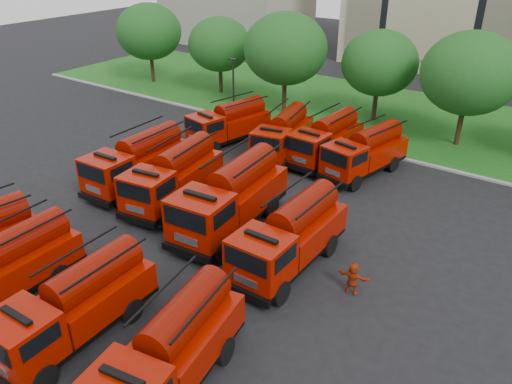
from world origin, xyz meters
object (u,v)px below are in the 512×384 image
fire_truck_5 (174,176)px  firefighter_5 (351,293)px  fire_truck_9 (283,134)px  fire_truck_3 (170,352)px  fire_truck_10 (326,139)px  fire_truck_11 (365,152)px  fire_truck_4 (138,161)px  fire_truck_7 (290,236)px  fire_truck_8 (230,123)px  firefighter_3 (173,371)px  firefighter_4 (162,228)px  fire_truck_1 (4,268)px  fire_truck_6 (231,197)px  fire_truck_2 (76,304)px

fire_truck_5 → firefighter_5: (11.75, -1.67, -1.61)m
fire_truck_5 → firefighter_5: bearing=-16.4°
fire_truck_9 → fire_truck_3: bearing=-79.5°
fire_truck_10 → fire_truck_11: bearing=-6.6°
fire_truck_11 → firefighter_5: size_ratio=4.50×
fire_truck_4 → fire_truck_9: (4.52, 8.89, -0.11)m
fire_truck_7 → firefighter_5: 3.60m
fire_truck_8 → fire_truck_3: bearing=-45.1°
fire_truck_3 → fire_truck_9: (-7.56, 18.75, -0.02)m
fire_truck_4 → fire_truck_8: 8.65m
fire_truck_8 → fire_truck_10: fire_truck_10 is taller
fire_truck_10 → firefighter_3: size_ratio=3.57×
fire_truck_5 → firefighter_4: 3.35m
fire_truck_1 → fire_truck_9: fire_truck_9 is taller
fire_truck_6 → fire_truck_7: size_ratio=1.14×
fire_truck_6 → fire_truck_7: 4.34m
firefighter_3 → firefighter_4: (-7.10, 6.62, 0.00)m
fire_truck_1 → fire_truck_9: 19.33m
fire_truck_5 → firefighter_4: (1.43, -2.57, -1.61)m
fire_truck_7 → fire_truck_5: bearing=170.2°
firefighter_3 → fire_truck_8: bearing=-75.9°
fire_truck_7 → firefighter_3: bearing=-89.9°
fire_truck_11 → fire_truck_7: bearing=-71.4°
fire_truck_4 → fire_truck_5: size_ratio=0.98×
fire_truck_2 → fire_truck_7: 9.35m
fire_truck_4 → fire_truck_8: (0.12, 8.65, -0.13)m
fire_truck_6 → fire_truck_3: bearing=-68.5°
firefighter_4 → fire_truck_8: bearing=-39.9°
fire_truck_11 → firefighter_4: (-5.77, -12.12, -1.48)m
fire_truck_2 → fire_truck_10: bearing=88.6°
fire_truck_1 → fire_truck_7: bearing=44.0°
fire_truck_1 → fire_truck_11: (7.06, 19.72, -0.01)m
fire_truck_10 → firefighter_4: size_ratio=3.47×
fire_truck_6 → fire_truck_9: bearing=102.0°
fire_truck_6 → fire_truck_9: 9.96m
fire_truck_9 → fire_truck_11: (5.81, 0.43, -0.01)m
fire_truck_7 → firefighter_4: size_ratio=3.62×
fire_truck_6 → firefighter_3: (4.21, -8.80, -1.77)m
fire_truck_1 → fire_truck_3: 8.83m
fire_truck_9 → firefighter_3: fire_truck_9 is taller
firefighter_4 → fire_truck_3: bearing=165.7°
firefighter_4 → fire_truck_6: bearing=-114.1°
fire_truck_4 → firefighter_5: bearing=-9.5°
fire_truck_3 → fire_truck_8: size_ratio=1.02×
fire_truck_11 → firefighter_3: fire_truck_11 is taller
fire_truck_2 → firefighter_3: 4.41m
fire_truck_8 → fire_truck_9: (4.40, 0.24, 0.02)m
fire_truck_1 → fire_truck_5: fire_truck_5 is taller
fire_truck_6 → fire_truck_2: bearing=-94.4°
fire_truck_2 → fire_truck_1: bearing=-178.5°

